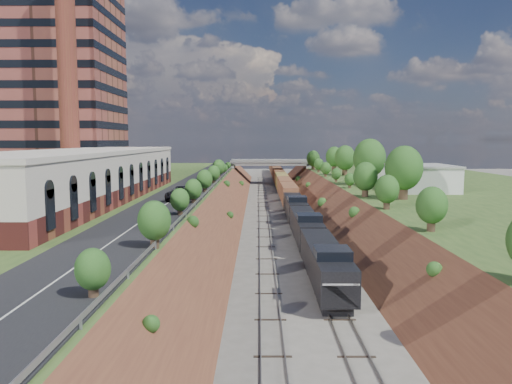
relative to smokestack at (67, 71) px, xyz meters
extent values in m
plane|color=#6B665B|center=(36.00, -56.00, -25.00)|extent=(400.00, 400.00, 0.00)
cube|color=#324F20|center=(3.00, 4.00, -22.50)|extent=(44.00, 180.00, 5.00)
cube|color=#324F20|center=(69.00, 4.00, -22.50)|extent=(44.00, 180.00, 5.00)
cube|color=brown|center=(25.00, 4.00, -25.00)|extent=(10.00, 180.00, 10.00)
cube|color=brown|center=(47.00, 4.00, -25.00)|extent=(10.00, 180.00, 10.00)
cube|color=gray|center=(33.40, 4.00, -24.91)|extent=(1.58, 180.00, 0.18)
cube|color=gray|center=(38.60, 4.00, -24.91)|extent=(1.58, 180.00, 0.18)
cube|color=black|center=(20.50, 4.00, -19.95)|extent=(8.00, 180.00, 0.10)
cube|color=#99999E|center=(24.60, 4.00, -19.45)|extent=(0.06, 171.00, 0.30)
cube|color=maroon|center=(8.00, -18.00, -18.90)|extent=(14.00, 62.00, 2.20)
cube|color=beige|center=(8.00, -18.00, -15.65)|extent=(14.00, 62.00, 4.30)
cube|color=beige|center=(8.00, -18.00, -13.25)|extent=(14.30, 62.30, 0.50)
cube|color=brown|center=(-8.00, 16.00, 2.00)|extent=(22.00, 22.00, 44.00)
cylinder|color=maroon|center=(0.00, 0.00, 0.00)|extent=(3.20, 3.20, 40.00)
cube|color=gray|center=(24.50, 66.00, -21.90)|extent=(1.50, 8.00, 6.20)
cube|color=gray|center=(47.50, 66.00, -21.90)|extent=(1.50, 8.00, 6.20)
cube|color=gray|center=(36.00, 66.00, -18.80)|extent=(24.00, 8.00, 1.00)
cube|color=gray|center=(36.00, 62.00, -18.00)|extent=(24.00, 0.30, 0.80)
cube|color=gray|center=(36.00, 70.00, -18.00)|extent=(24.00, 0.30, 0.80)
cube|color=silver|center=(59.50, -4.00, -18.00)|extent=(9.00, 12.00, 4.00)
cube|color=silver|center=(59.00, 18.00, -18.20)|extent=(8.00, 10.00, 3.60)
cylinder|color=#473323|center=(53.00, -16.00, -18.69)|extent=(1.30, 1.30, 2.62)
ellipsoid|color=#28591F|center=(53.00, -16.00, -15.54)|extent=(5.25, 5.25, 6.30)
cylinder|color=#473323|center=(24.20, -36.00, -19.39)|extent=(0.66, 0.66, 1.22)
ellipsoid|color=#28591F|center=(24.20, -36.00, -17.92)|extent=(2.45, 2.45, 2.94)
cube|color=black|center=(38.60, -47.43, -24.55)|extent=(2.40, 4.00, 0.90)
cube|color=black|center=(38.60, -41.51, -22.67)|extent=(2.97, 17.83, 2.86)
cube|color=black|center=(38.60, -48.93, -23.20)|extent=(2.73, 3.00, 1.80)
cube|color=silver|center=(38.60, -48.93, -22.20)|extent=(2.73, 3.00, 0.15)
cube|color=black|center=(38.60, -45.93, -20.90)|extent=(2.91, 3.10, 0.90)
cube|color=black|center=(38.60, -22.68, -22.67)|extent=(2.97, 17.83, 2.86)
cube|color=black|center=(38.60, -3.85, -22.67)|extent=(2.97, 17.83, 2.86)
cube|color=brown|center=(38.60, 69.49, -22.32)|extent=(2.97, 126.86, 3.57)
imported|color=black|center=(21.78, -17.82, -18.96)|extent=(3.89, 7.09, 1.88)
camera|label=1|loc=(32.51, -86.20, -11.58)|focal=35.00mm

